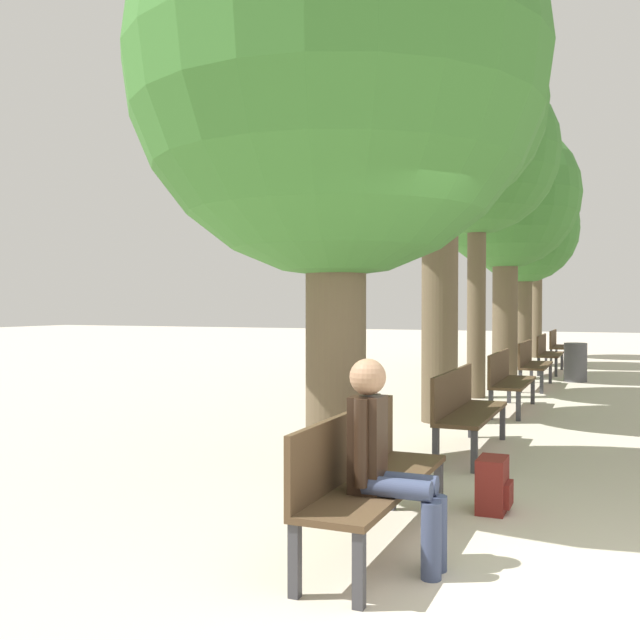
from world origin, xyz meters
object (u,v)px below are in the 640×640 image
at_px(tree_row_5, 538,225).
at_px(person_seated, 386,457).
at_px(bench_row_0, 365,469).
at_px(tree_row_2, 477,155).
at_px(bench_row_4, 547,351).
at_px(bench_row_1, 464,405).
at_px(tree_row_1, 440,115).
at_px(tree_row_0, 336,72).
at_px(bench_row_2, 507,376).
at_px(tree_row_4, 524,232).
at_px(trash_bin, 575,362).
at_px(tree_row_3, 506,198).
at_px(backpack, 493,485).
at_px(bench_row_5, 557,344).
at_px(bench_row_3, 531,361).

xyz_separation_m(tree_row_5, person_seated, (0.94, -18.12, -3.31)).
bearing_deg(bench_row_0, tree_row_5, 92.27).
bearing_deg(tree_row_2, bench_row_4, 82.15).
xyz_separation_m(bench_row_1, tree_row_1, (-0.71, 1.89, 3.63)).
bearing_deg(tree_row_0, tree_row_5, 90.00).
distance_m(bench_row_4, tree_row_2, 6.31).
relative_size(bench_row_2, tree_row_5, 0.36).
xyz_separation_m(bench_row_2, tree_row_0, (-0.71, -5.21, 3.04)).
relative_size(bench_row_4, tree_row_2, 0.34).
bearing_deg(tree_row_5, tree_row_4, -90.00).
relative_size(tree_row_2, trash_bin, 6.95).
distance_m(tree_row_3, backpack, 10.80).
bearing_deg(person_seated, bench_row_5, 90.80).
bearing_deg(trash_bin, tree_row_3, 179.30).
height_order(bench_row_4, trash_bin, bench_row_4).
height_order(bench_row_3, bench_row_4, same).
distance_m(bench_row_0, bench_row_1, 3.25).
xyz_separation_m(bench_row_0, bench_row_4, (0.00, 12.98, 0.00)).
xyz_separation_m(tree_row_0, tree_row_2, (0.00, 6.57, 0.57)).
distance_m(bench_row_4, backpack, 11.86).
height_order(bench_row_3, tree_row_5, tree_row_5).
distance_m(bench_row_1, backpack, 2.22).
height_order(bench_row_4, person_seated, person_seated).
height_order(bench_row_2, bench_row_4, same).
height_order(tree_row_4, person_seated, tree_row_4).
height_order(tree_row_2, backpack, tree_row_2).
bearing_deg(bench_row_3, backpack, -85.71).
height_order(bench_row_3, trash_bin, bench_row_3).
relative_size(bench_row_1, bench_row_3, 1.00).
bearing_deg(bench_row_1, backpack, -72.97).
relative_size(tree_row_1, backpack, 13.59).
bearing_deg(bench_row_1, tree_row_5, 92.77).
bearing_deg(bench_row_1, bench_row_5, 90.00).
distance_m(tree_row_0, person_seated, 3.42).
distance_m(tree_row_2, backpack, 7.89).
bearing_deg(tree_row_1, tree_row_4, 90.00).
distance_m(tree_row_0, trash_bin, 10.50).
height_order(bench_row_0, backpack, bench_row_0).
distance_m(bench_row_4, tree_row_1, 8.67).
relative_size(bench_row_3, tree_row_1, 0.33).
distance_m(bench_row_1, tree_row_4, 11.69).
distance_m(tree_row_3, person_seated, 11.97).
distance_m(bench_row_1, bench_row_5, 12.98).
bearing_deg(tree_row_5, backpack, -85.37).
bearing_deg(tree_row_5, tree_row_0, -90.00).
xyz_separation_m(tree_row_0, tree_row_3, (0.00, 9.93, 0.30)).
xyz_separation_m(tree_row_4, tree_row_5, (0.00, 3.30, 0.52)).
bearing_deg(backpack, bench_row_5, 92.44).
bearing_deg(trash_bin, tree_row_0, -98.21).
bearing_deg(bench_row_3, person_seated, -88.68).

